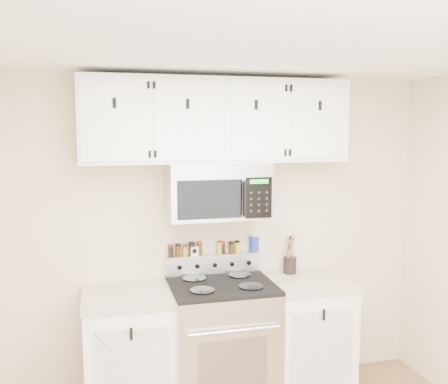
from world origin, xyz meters
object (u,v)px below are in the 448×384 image
at_px(range, 222,342).
at_px(salt_canister, 254,243).
at_px(utensil_crock, 290,264).
at_px(microwave, 218,190).

height_order(range, salt_canister, salt_canister).
bearing_deg(utensil_crock, salt_canister, 166.28).
bearing_deg(salt_canister, microwave, -155.39).
bearing_deg(salt_canister, range, -140.30).
bearing_deg(microwave, range, -90.23).
xyz_separation_m(range, salt_canister, (0.34, 0.28, 0.68)).
xyz_separation_m(microwave, salt_canister, (0.34, 0.16, -0.46)).
xyz_separation_m(range, utensil_crock, (0.62, 0.21, 0.51)).
distance_m(microwave, utensil_crock, 0.89).
bearing_deg(microwave, utensil_crock, 7.85).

